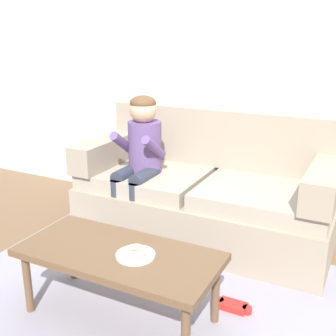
# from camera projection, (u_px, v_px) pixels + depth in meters

# --- Properties ---
(ground) EXTENTS (10.00, 10.00, 0.00)m
(ground) POSITION_uv_depth(u_px,v_px,m) (157.00, 287.00, 2.68)
(ground) COLOR brown
(wall_back) EXTENTS (8.00, 0.10, 2.80)m
(wall_back) POSITION_uv_depth(u_px,v_px,m) (237.00, 52.00, 3.45)
(wall_back) COLOR silver
(wall_back) RESTS_ON ground
(area_rug) EXTENTS (2.46, 2.05, 0.01)m
(area_rug) POSITION_uv_depth(u_px,v_px,m) (137.00, 308.00, 2.47)
(area_rug) COLOR #9993A3
(area_rug) RESTS_ON ground
(couch) EXTENTS (1.93, 0.90, 0.97)m
(couch) POSITION_uv_depth(u_px,v_px,m) (207.00, 193.00, 3.30)
(couch) COLOR tan
(couch) RESTS_ON ground
(coffee_table) EXTENTS (1.10, 0.51, 0.42)m
(coffee_table) POSITION_uv_depth(u_px,v_px,m) (119.00, 258.00, 2.29)
(coffee_table) COLOR brown
(coffee_table) RESTS_ON ground
(person_child) EXTENTS (0.34, 0.58, 1.10)m
(person_child) POSITION_uv_depth(u_px,v_px,m) (140.00, 153.00, 3.23)
(person_child) COLOR #664C84
(person_child) RESTS_ON ground
(plate) EXTENTS (0.21, 0.21, 0.01)m
(plate) POSITION_uv_depth(u_px,v_px,m) (136.00, 255.00, 2.22)
(plate) COLOR white
(plate) RESTS_ON coffee_table
(donut) EXTENTS (0.16, 0.16, 0.04)m
(donut) POSITION_uv_depth(u_px,v_px,m) (135.00, 251.00, 2.21)
(donut) COLOR beige
(donut) RESTS_ON plate
(toy_controller) EXTENTS (0.23, 0.09, 0.05)m
(toy_controller) POSITION_uv_depth(u_px,v_px,m) (233.00, 307.00, 2.45)
(toy_controller) COLOR red
(toy_controller) RESTS_ON ground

